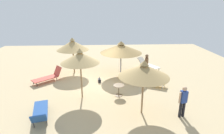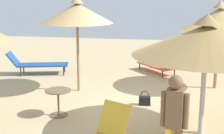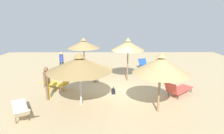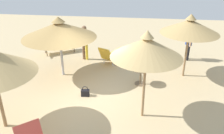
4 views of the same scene
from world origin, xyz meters
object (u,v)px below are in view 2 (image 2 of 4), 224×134
(parasol_umbrella_center, at_px, (77,13))
(parasol_umbrella_edge, at_px, (220,20))
(lounge_chair_back, at_px, (36,63))
(handbag, at_px, (145,100))
(side_table_round, at_px, (58,98))
(lounge_chair_front, at_px, (161,64))
(parasol_umbrella_far_left, at_px, (206,40))
(person_standing_edge, at_px, (174,120))

(parasol_umbrella_center, bearing_deg, parasol_umbrella_edge, 13.99)
(parasol_umbrella_edge, xyz_separation_m, lounge_chair_back, (-6.12, 0.63, -1.71))
(handbag, xyz_separation_m, side_table_round, (-1.97, -1.12, 0.31))
(side_table_round, bearing_deg, lounge_chair_front, 63.38)
(lounge_chair_front, xyz_separation_m, side_table_round, (-2.27, -4.52, 0.08))
(parasol_umbrella_far_left, height_order, side_table_round, parasol_umbrella_far_left)
(parasol_umbrella_center, distance_m, lounge_chair_front, 3.94)
(parasol_umbrella_edge, xyz_separation_m, lounge_chair_front, (-1.70, 1.46, -1.74))
(parasol_umbrella_edge, distance_m, handbag, 3.42)
(lounge_chair_front, bearing_deg, lounge_chair_back, -169.37)
(side_table_round, bearing_deg, parasol_umbrella_edge, 37.68)
(lounge_chair_front, bearing_deg, side_table_round, -116.62)
(parasol_umbrella_edge, height_order, person_standing_edge, parasol_umbrella_edge)
(lounge_chair_front, xyz_separation_m, handbag, (-0.30, -3.40, -0.23))
(parasol_umbrella_far_left, distance_m, lounge_chair_front, 5.30)
(person_standing_edge, distance_m, handbag, 3.47)
(parasol_umbrella_far_left, bearing_deg, handbag, 130.33)
(person_standing_edge, bearing_deg, parasol_umbrella_edge, 76.33)
(lounge_chair_front, xyz_separation_m, lounge_chair_back, (-4.41, -0.83, 0.04))
(lounge_chair_front, relative_size, side_table_round, 2.95)
(parasol_umbrella_center, height_order, handbag, parasol_umbrella_center)
(lounge_chair_back, xyz_separation_m, handbag, (4.11, -2.57, -0.26))
(parasol_umbrella_far_left, xyz_separation_m, lounge_chair_front, (-1.01, 4.94, -1.62))
(lounge_chair_front, xyz_separation_m, person_standing_edge, (0.43, -6.69, 0.60))
(handbag, relative_size, side_table_round, 0.60)
(person_standing_edge, bearing_deg, parasol_umbrella_far_left, 71.56)
(lounge_chair_back, bearing_deg, side_table_round, -59.84)
(parasol_umbrella_far_left, relative_size, person_standing_edge, 1.76)
(lounge_chair_back, distance_m, handbag, 4.86)
(lounge_chair_back, distance_m, side_table_round, 4.27)
(person_standing_edge, height_order, handbag, person_standing_edge)
(lounge_chair_front, relative_size, handbag, 4.88)
(parasol_umbrella_far_left, relative_size, side_table_round, 4.64)
(parasol_umbrella_edge, xyz_separation_m, parasol_umbrella_far_left, (-0.69, -3.49, -0.12))
(parasol_umbrella_far_left, distance_m, parasol_umbrella_center, 4.20)
(parasol_umbrella_edge, relative_size, handbag, 6.89)
(parasol_umbrella_center, distance_m, person_standing_edge, 5.24)
(lounge_chair_back, bearing_deg, person_standing_edge, -50.42)
(person_standing_edge, xyz_separation_m, side_table_round, (-2.70, 2.17, -0.52))
(parasol_umbrella_far_left, xyz_separation_m, handbag, (-1.31, 1.54, -1.85))
(handbag, bearing_deg, parasol_umbrella_edge, 44.15)
(parasol_umbrella_edge, distance_m, parasol_umbrella_center, 4.19)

